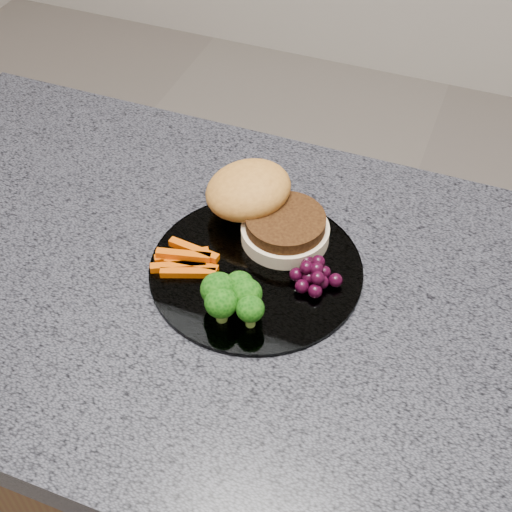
{
  "coord_description": "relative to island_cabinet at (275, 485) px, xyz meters",
  "views": [
    {
      "loc": [
        0.17,
        -0.51,
        1.54
      ],
      "look_at": [
        -0.05,
        0.03,
        0.93
      ],
      "focal_mm": 50.0,
      "sensor_mm": 36.0,
      "label": 1
    }
  ],
  "objects": [
    {
      "name": "burger",
      "position": [
        -0.07,
        0.11,
        0.5
      ],
      "size": [
        0.19,
        0.15,
        0.06
      ],
      "rotation": [
        0.0,
        0.0,
        -0.13
      ],
      "color": "beige",
      "rests_on": "plate"
    },
    {
      "name": "countertop",
      "position": [
        0.0,
        0.0,
        0.45
      ],
      "size": [
        1.2,
        0.6,
        0.04
      ],
      "primitive_type": "cube",
      "color": "#4A4953",
      "rests_on": "island_cabinet"
    },
    {
      "name": "plate",
      "position": [
        -0.05,
        0.03,
        0.47
      ],
      "size": [
        0.26,
        0.26,
        0.01
      ],
      "primitive_type": "cylinder",
      "color": "white",
      "rests_on": "countertop"
    },
    {
      "name": "grape_bunch",
      "position": [
        0.03,
        0.04,
        0.49
      ],
      "size": [
        0.06,
        0.06,
        0.03
      ],
      "rotation": [
        0.0,
        0.0,
        -0.31
      ],
      "color": "black",
      "rests_on": "plate"
    },
    {
      "name": "broccoli",
      "position": [
        -0.05,
        -0.04,
        0.5
      ],
      "size": [
        0.08,
        0.07,
        0.05
      ],
      "rotation": [
        0.0,
        0.0,
        0.02
      ],
      "color": "olive",
      "rests_on": "plate"
    },
    {
      "name": "island_cabinet",
      "position": [
        0.0,
        0.0,
        0.0
      ],
      "size": [
        1.2,
        0.6,
        0.86
      ],
      "primitive_type": "cube",
      "color": "#4F371B",
      "rests_on": "ground"
    },
    {
      "name": "carrot_sticks",
      "position": [
        -0.13,
        0.01,
        0.48
      ],
      "size": [
        0.08,
        0.06,
        0.02
      ],
      "rotation": [
        0.0,
        0.0,
        -0.03
      ],
      "color": "#D54F03",
      "rests_on": "plate"
    }
  ]
}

